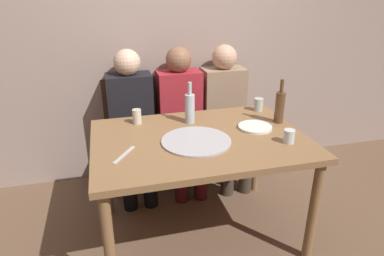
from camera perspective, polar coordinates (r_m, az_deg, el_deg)
ground_plane at (r=2.53m, az=1.16°, el=-17.04°), size 8.00×8.00×0.00m
back_wall at (r=2.94m, az=-4.26°, el=16.66°), size 6.00×0.10×2.60m
dining_table at (r=2.16m, az=1.30°, el=-3.56°), size 1.33×0.93×0.74m
pizza_tray at (r=2.06m, az=0.70°, el=-2.18°), size 0.43×0.43×0.01m
wine_bottle at (r=2.39m, az=14.54°, el=3.54°), size 0.06×0.06×0.31m
beer_bottle at (r=2.31m, az=-0.46°, el=3.44°), size 0.07×0.07×0.29m
tumbler_near at (r=2.60m, az=11.12°, el=3.90°), size 0.07×0.07×0.10m
tumbler_far at (r=2.12m, az=16.01°, el=-1.35°), size 0.07×0.07×0.08m
wine_glass at (r=2.34m, az=-9.25°, el=1.91°), size 0.06×0.06×0.10m
plate_stack at (r=2.29m, az=10.56°, el=0.16°), size 0.22×0.22×0.02m
table_knife at (r=1.94m, az=-11.35°, el=-4.45°), size 0.14×0.19×0.01m
chair_left at (r=2.95m, az=-10.17°, el=0.50°), size 0.44×0.44×0.90m
chair_middle at (r=3.00m, az=-2.36°, el=1.27°), size 0.44×0.44×0.90m
chair_right at (r=3.10m, az=4.72°, el=1.95°), size 0.44×0.44×0.90m
guest_in_sweater at (r=2.76m, az=-10.06°, el=1.78°), size 0.36×0.56×1.17m
guest_in_beanie at (r=2.81m, az=-1.74°, el=2.57°), size 0.36×0.56×1.17m
guest_by_wall at (r=2.92m, az=5.76°, el=3.24°), size 0.36×0.56×1.17m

